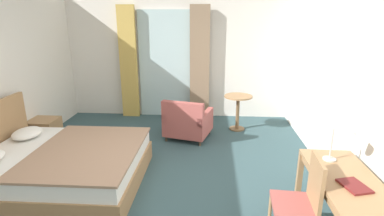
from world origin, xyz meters
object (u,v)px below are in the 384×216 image
writing_desk (347,188)px  desk_chair (303,198)px  closed_book (354,186)px  armchair_by_window (188,122)px  nightstand (45,132)px  round_cafe_table (238,105)px  bed (60,165)px  desk_lamp (345,134)px

writing_desk → desk_chair: bearing=-175.4°
closed_book → armchair_by_window: size_ratio=0.28×
nightstand → round_cafe_table: 3.70m
bed → closed_book: 3.59m
desk_chair → desk_lamp: bearing=37.2°
closed_book → desk_chair: bearing=150.8°
writing_desk → desk_chair: (-0.42, -0.03, -0.11)m
armchair_by_window → writing_desk: bearing=-56.4°
writing_desk → armchair_by_window: 3.22m
closed_book → writing_desk: bearing=70.7°
desk_chair → armchair_by_window: 3.03m
nightstand → armchair_by_window: (2.57, 0.45, 0.08)m
nightstand → writing_desk: (4.34, -2.22, 0.41)m
armchair_by_window → desk_chair: bearing=-63.4°
bed → nightstand: bed is taller
desk_lamp → round_cafe_table: size_ratio=0.66×
desk_chair → round_cafe_table: size_ratio=1.35×
bed → desk_lamp: desk_lamp is taller
nightstand → desk_chair: (3.92, -2.25, 0.30)m
desk_lamp → armchair_by_window: size_ratio=0.50×
writing_desk → desk_lamp: bearing=82.4°
closed_book → round_cafe_table: (-0.78, 3.35, -0.24)m
round_cafe_table → closed_book: bearing=-76.9°
desk_chair → armchair_by_window: desk_chair is taller
writing_desk → bed: bearing=164.5°
round_cafe_table → bed: bearing=-139.0°
desk_chair → desk_lamp: 0.79m
nightstand → desk_lamp: desk_lamp is taller
desk_lamp → closed_book: (-0.05, -0.45, -0.33)m
nightstand → closed_book: bearing=-28.5°
writing_desk → armchair_by_window: armchair_by_window is taller
nightstand → desk_chair: bearing=-29.8°
closed_book → armchair_by_window: 3.34m
armchair_by_window → round_cafe_table: (0.98, 0.55, 0.20)m
desk_chair → round_cafe_table: 3.27m
bed → closed_book: size_ratio=8.07×
bed → armchair_by_window: bed is taller
bed → nightstand: (-0.94, 1.27, -0.04)m
desk_chair → armchair_by_window: bearing=116.6°
writing_desk → desk_chair: size_ratio=1.38×
writing_desk → nightstand: bearing=153.0°
desk_lamp → armchair_by_window: bearing=127.7°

